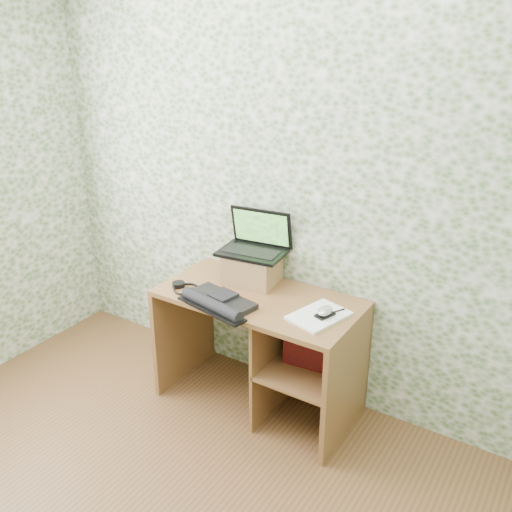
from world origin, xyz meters
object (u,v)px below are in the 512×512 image
Objects in this scene: riser at (252,268)px; keyboard at (218,302)px; desk at (272,337)px; laptop at (256,242)px; notepad at (319,316)px.

riser is 0.64× the size of keyboard.
desk is 0.58m from laptop.
laptop is 0.87× the size of keyboard.
laptop reaches higher than notepad.
notepad is (0.54, 0.19, -0.02)m from keyboard.
keyboard is 0.58m from notepad.
laptop reaches higher than desk.
laptop is at bearing 101.87° from keyboard.
desk is 0.43m from notepad.
riser is (-0.22, 0.12, 0.36)m from desk.
riser is 0.37m from keyboard.
desk is at bearing -42.69° from laptop.
notepad reaches higher than desk.
notepad is at bearing -10.91° from desk.
riser is at bearing 177.35° from notepad.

